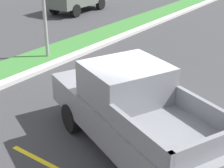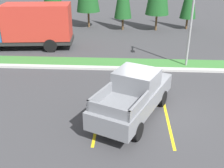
{
  "view_description": "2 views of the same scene",
  "coord_description": "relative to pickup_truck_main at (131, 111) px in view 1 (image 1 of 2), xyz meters",
  "views": [
    {
      "loc": [
        -6.57,
        -4.11,
        4.74
      ],
      "look_at": [
        0.09,
        0.67,
        1.08
      ],
      "focal_mm": 53.84,
      "sensor_mm": 36.0,
      "label": 1
    },
    {
      "loc": [
        -1.15,
        -11.2,
        6.54
      ],
      "look_at": [
        -1.81,
        -0.36,
        1.46
      ],
      "focal_mm": 43.46,
      "sensor_mm": 36.0,
      "label": 2
    }
  ],
  "objects": [
    {
      "name": "ground_plane",
      "position": [
        0.83,
        0.53,
        -1.04
      ],
      "size": [
        120.0,
        120.0,
        0.0
      ],
      "primitive_type": "plane",
      "color": "#38383A"
    },
    {
      "name": "parking_line_far",
      "position": [
        1.53,
        -0.05,
        -1.04
      ],
      "size": [
        0.12,
        4.8,
        0.01
      ],
      "primitive_type": "cube",
      "color": "yellow",
      "rests_on": "ground"
    },
    {
      "name": "curb_strip",
      "position": [
        0.83,
        5.53,
        -0.97
      ],
      "size": [
        56.0,
        0.4,
        0.15
      ],
      "primitive_type": "cube",
      "color": "#B2B2AD",
      "rests_on": "ground"
    },
    {
      "name": "pickup_truck_main",
      "position": [
        0.0,
        0.0,
        0.0
      ],
      "size": [
        3.87,
        5.53,
        2.1
      ],
      "color": "black",
      "rests_on": "ground"
    }
  ]
}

